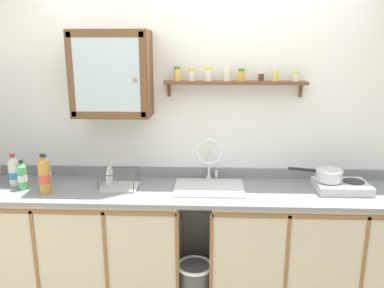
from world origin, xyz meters
The scene contains 16 objects.
back_wall centered at (0.00, 0.60, 1.35)m, with size 3.97×0.07×2.68m.
lower_cabinet_run centered at (-0.90, 0.28, 0.45)m, with size 1.54×0.60×0.89m.
lower_cabinet_run_right centered at (0.88, 0.28, 0.45)m, with size 1.59×0.60×0.89m.
countertop centered at (0.00, 0.28, 0.91)m, with size 3.33×0.62×0.03m, color gray.
backsplash centered at (0.00, 0.56, 0.96)m, with size 3.33×0.02×0.08m, color gray.
sink centered at (0.08, 0.32, 0.93)m, with size 0.52×0.43×0.47m.
hot_plate_stove centered at (1.06, 0.30, 0.96)m, with size 0.38×0.28×0.07m.
saucepan centered at (0.96, 0.32, 1.04)m, with size 0.39×0.20×0.09m.
bottle_opaque_white_0 centered at (-1.42, 0.32, 1.03)m, with size 0.08×0.08×0.25m.
bottle_juice_amber_1 centered at (-1.12, 0.16, 1.06)m, with size 0.08×0.08×0.29m.
bottle_water_clear_2 centered at (-1.17, 0.32, 1.03)m, with size 0.07×0.07×0.25m.
bottle_soda_green_3 centered at (-1.32, 0.23, 1.03)m, with size 0.07×0.07×0.23m.
dish_rack centered at (-0.62, 0.29, 0.95)m, with size 0.28×0.23×0.17m.
wall_cabinet centered at (-0.65, 0.42, 1.76)m, with size 0.57×0.32×0.63m.
spice_shelf centered at (0.24, 0.50, 1.72)m, with size 1.07×0.14×0.23m.
trash_bin centered at (-0.02, 0.10, 0.21)m, with size 0.27×0.27×0.41m.
Camera 1 is at (0.06, -2.36, 1.93)m, focal length 35.07 mm.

